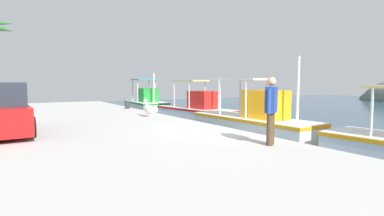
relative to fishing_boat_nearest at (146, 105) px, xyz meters
The scene contains 7 objects.
quay_pier 15.27m from the fishing_boat_nearest, 29.02° to the right, with size 36.00×10.00×0.80m, color #B2B2AD.
fishing_boat_nearest is the anchor object (origin of this frame).
fishing_boat_second 6.00m from the fishing_boat_nearest, ahead, with size 6.11×2.41×2.63m.
fishing_boat_third 11.83m from the fishing_boat_nearest, ahead, with size 6.31×2.07×3.33m.
pelican 9.36m from the fishing_boat_nearest, 21.90° to the right, with size 0.95×0.38×0.82m.
fisherman_standing 16.38m from the fishing_boat_nearest, 11.61° to the right, with size 0.43×0.54×1.70m.
mooring_bollard_nearest 4.89m from the fishing_boat_nearest, 35.80° to the right, with size 0.27×0.27×0.43m, color #333338.
Camera 1 is at (7.85, -6.36, 2.35)m, focal length 27.47 mm.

